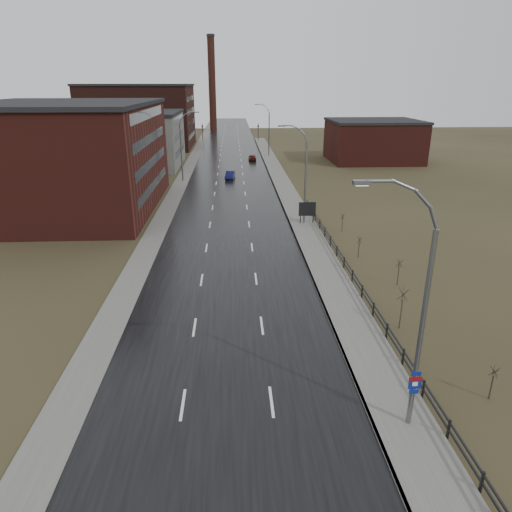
{
  "coord_description": "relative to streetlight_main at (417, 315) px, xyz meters",
  "views": [
    {
      "loc": [
        0.5,
        -15.45,
        15.6
      ],
      "look_at": [
        2.19,
        17.7,
        3.0
      ],
      "focal_mm": 32.0,
      "sensor_mm": 36.0,
      "label": 1
    }
  ],
  "objects": [
    {
      "name": "shrub_d",
      "position": [
        5.42,
        16.27,
        -4.87
      ],
      "size": [
        0.53,
        0.56,
        2.25
      ],
      "color": "#382D23",
      "rests_on": "ground"
    },
    {
      "name": "warehouse_near",
      "position": [
        -29.46,
        43.0,
        0.7
      ],
      "size": [
        22.44,
        28.56,
        13.5
      ],
      "color": "#471914",
      "rests_on": "ground"
    },
    {
      "name": "streetlight_left",
      "position": [
        -16.17,
        60.0,
        -0.22
      ],
      "size": [
        3.36,
        0.28,
        11.35
      ],
      "color": "slate",
      "rests_on": "ground"
    },
    {
      "name": "streetlight_right_mid",
      "position": [
        0.03,
        34.0,
        -0.22
      ],
      "size": [
        3.36,
        0.28,
        11.35
      ],
      "color": "slate",
      "rests_on": "ground"
    },
    {
      "name": "sidewalk_right",
      "position": [
        0.13,
        33.0,
        -5.97
      ],
      "size": [
        3.2,
        180.0,
        0.18
      ],
      "primitive_type": "cube",
      "color": "#595651",
      "rests_on": "ground"
    },
    {
      "name": "warehouse_mid",
      "position": [
        -26.46,
        76.0,
        -0.8
      ],
      "size": [
        16.32,
        20.4,
        10.5
      ],
      "color": "slate",
      "rests_on": "ground"
    },
    {
      "name": "shrub_b",
      "position": [
        5.33,
        1.74,
        -5.02
      ],
      "size": [
        0.47,
        0.49,
        1.96
      ],
      "color": "#382D23",
      "rests_on": "ground"
    },
    {
      "name": "car_near",
      "position": [
        -8.46,
        61.29,
        -5.39
      ],
      "size": [
        1.84,
        4.22,
        1.35
      ],
      "primitive_type": "imported",
      "rotation": [
        0.0,
        0.0,
        -0.1
      ],
      "color": "#0B0F3A",
      "rests_on": "ground"
    },
    {
      "name": "streetlight_right_far",
      "position": [
        0.03,
        88.0,
        -0.22
      ],
      "size": [
        3.36,
        0.28,
        11.35
      ],
      "color": "slate",
      "rests_on": "ground"
    },
    {
      "name": "shrub_f",
      "position": [
        4.17,
        30.96,
        -4.98
      ],
      "size": [
        0.48,
        0.51,
        2.03
      ],
      "color": "#382D23",
      "rests_on": "ground"
    },
    {
      "name": "warehouse_far",
      "position": [
        -31.47,
        106.0,
        1.7
      ],
      "size": [
        26.52,
        24.48,
        15.5
      ],
      "color": "#331611",
      "rests_on": "ground"
    },
    {
      "name": "car_far",
      "position": [
        -3.74,
        81.41,
        -5.41
      ],
      "size": [
        1.61,
        3.85,
        1.3
      ],
      "primitive_type": "imported",
      "rotation": [
        0.0,
        0.0,
        3.16
      ],
      "color": "#46100B",
      "rests_on": "ground"
    },
    {
      "name": "traffic_light_right",
      "position": [
        -0.47,
        118.0,
        -1.46
      ],
      "size": [
        0.58,
        2.73,
        5.3
      ],
      "color": "black",
      "rests_on": "ground"
    },
    {
      "name": "building_right",
      "position": [
        21.83,
        80.0,
        -1.8
      ],
      "size": [
        18.36,
        16.32,
        8.5
      ],
      "color": "#471914",
      "rests_on": "ground"
    },
    {
      "name": "shrub_e",
      "position": [
        3.84,
        22.65,
        -4.94
      ],
      "size": [
        0.5,
        0.53,
        2.1
      ],
      "color": "#382D23",
      "rests_on": "ground"
    },
    {
      "name": "smokestack",
      "position": [
        -14.47,
        148.0,
        9.44
      ],
      "size": [
        2.7,
        2.7,
        30.7
      ],
      "color": "#331611",
      "rests_on": "ground"
    },
    {
      "name": "traffic_light_left",
      "position": [
        -16.47,
        118.0,
        -1.46
      ],
      "size": [
        0.58,
        2.73,
        5.3
      ],
      "color": "black",
      "rests_on": "ground"
    },
    {
      "name": "sidewalk_left",
      "position": [
        -16.67,
        58.0,
        -6.0
      ],
      "size": [
        2.4,
        260.0,
        0.12
      ],
      "primitive_type": "cube",
      "color": "#595651",
      "rests_on": "ground"
    },
    {
      "name": "guardrail",
      "position": [
        1.83,
        16.32,
        -5.35
      ],
      "size": [
        0.1,
        53.05,
        1.1
      ],
      "color": "black",
      "rests_on": "ground"
    },
    {
      "name": "road",
      "position": [
        -8.47,
        58.0,
        -6.03
      ],
      "size": [
        14.0,
        300.0,
        0.06
      ],
      "primitive_type": "cube",
      "color": "black",
      "rests_on": "ground"
    },
    {
      "name": "billboard",
      "position": [
        0.63,
        33.86,
        -4.28
      ],
      "size": [
        1.99,
        0.17,
        2.69
      ],
      "color": "black",
      "rests_on": "ground"
    },
    {
      "name": "ground",
      "position": [
        -8.47,
        -2.0,
        -6.06
      ],
      "size": [
        320.0,
        320.0,
        0.0
      ],
      "primitive_type": "plane",
      "color": "#2D2819",
      "rests_on": "ground"
    },
    {
      "name": "shrub_c",
      "position": [
        3.15,
        9.3,
        -4.5
      ],
      "size": [
        0.69,
        0.73,
        2.93
      ],
      "color": "#382D23",
      "rests_on": "ground"
    },
    {
      "name": "curb_right",
      "position": [
        -1.39,
        33.0,
        -5.97
      ],
      "size": [
        0.16,
        180.0,
        0.18
      ],
      "primitive_type": "cube",
      "color": "slate",
      "rests_on": "ground"
    },
    {
      "name": "streetlight_main",
      "position": [
        0.0,
        0.0,
        0.0
      ],
      "size": [
        3.91,
        0.29,
        12.11
      ],
      "color": "slate",
      "rests_on": "ground"
    }
  ]
}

